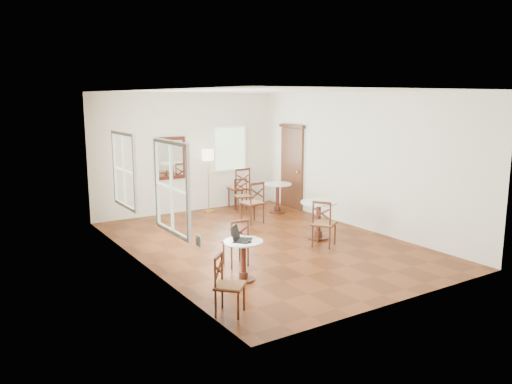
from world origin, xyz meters
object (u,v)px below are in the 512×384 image
Objects in this scene: cafe_table_back at (278,195)px; chair_mid_b at (324,223)px; chair_mid_a at (253,203)px; floor_lamp at (208,159)px; cafe_table_near at (244,256)px; chair_back_b at (242,195)px; chair_near_a at (236,242)px; navy_mug at (235,235)px; power_adapter at (233,288)px; chair_near_b at (228,285)px; mouse at (249,242)px; laptop at (240,237)px; chair_back_a at (240,188)px; water_glass at (244,237)px; cafe_table_mid at (319,216)px.

cafe_table_back is 0.81× the size of chair_mid_b.
floor_lamp reaches higher than chair_mid_a.
cafe_table_near is 0.79× the size of chair_back_b.
chair_near_a is 0.66m from navy_mug.
cafe_table_back reaches higher than power_adapter.
power_adapter is (0.50, 0.73, -0.39)m from chair_near_b.
chair_mid_b is 11.16× the size of mouse.
laptop is at bearing -106.33° from chair_back_b.
laptop is at bearing 50.27° from chair_mid_a.
power_adapter is at bearing -107.32° from chair_back_b.
navy_mug is at bearing 61.82° from chair_near_a.
chair_back_b is (2.57, 4.31, 0.01)m from cafe_table_near.
chair_near_b is 3.60m from chair_mid_b.
chair_back_a reaches higher than chair_back_b.
water_glass is (-3.20, -3.64, 0.25)m from cafe_table_back.
chair_mid_b is at bearing -15.37° from chair_near_b.
navy_mug is (-0.05, 0.34, 0.04)m from mouse.
chair_mid_a is at bearing 71.33° from chair_back_a.
chair_near_a is at bearing -110.97° from floor_lamp.
chair_mid_b is 2.40m from water_glass.
cafe_table_back is at bearing 46.96° from mouse.
navy_mug is (-2.77, -4.51, 0.17)m from chair_back_a.
floor_lamp is 14.71× the size of power_adapter.
cafe_table_mid is at bearing 98.56° from chair_mid_a.
cafe_table_back is 0.77× the size of chair_mid_a.
chair_mid_a is 9.35× the size of water_glass.
chair_back_a is at bearing 13.28° from chair_near_b.
chair_back_b is (0.26, 3.52, -0.05)m from chair_mid_b.
chair_back_a is at bearing 58.25° from power_adapter.
cafe_table_near is at bearing -111.07° from floor_lamp.
cafe_table_near is 0.31m from water_glass.
chair_back_a reaches higher than cafe_table_near.
water_glass reaches higher than navy_mug.
navy_mug is 0.87m from power_adapter.
floor_lamp reaches higher than cafe_table_near.
floor_lamp reaches higher than chair_near_a.
chair_back_a reaches higher than navy_mug.
chair_back_b is 0.52× the size of floor_lamp.
cafe_table_back is 4.92m from laptop.
chair_mid_a is at bearing 55.38° from cafe_table_near.
chair_mid_a is 3.76m from laptop.
cafe_table_near is at bearing 77.07° from chair_mid_b.
chair_near_a is 2.04m from chair_mid_b.
cafe_table_mid is 0.74× the size of chair_back_a.
cafe_table_back is 0.92m from chair_back_b.
mouse is (-3.22, -3.84, 0.21)m from cafe_table_back.
chair_mid_b reaches higher than cafe_table_back.
navy_mug is (-2.59, -1.05, 0.22)m from cafe_table_mid.
laptop is at bearing 75.79° from chair_mid_b.
laptop reaches higher than power_adapter.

